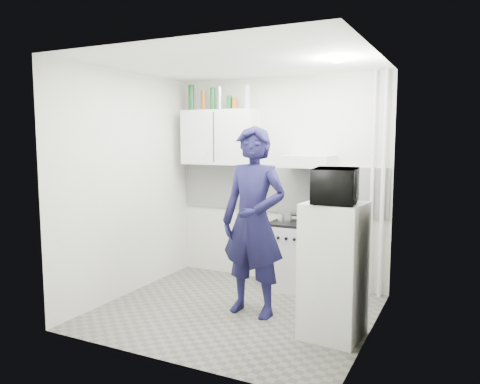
% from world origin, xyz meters
% --- Properties ---
extents(floor, '(2.80, 2.80, 0.00)m').
position_xyz_m(floor, '(0.00, 0.00, 0.00)').
color(floor, '#615F54').
rests_on(floor, ground).
extents(ceiling, '(2.80, 2.80, 0.00)m').
position_xyz_m(ceiling, '(0.00, 0.00, 2.60)').
color(ceiling, white).
rests_on(ceiling, wall_back).
extents(wall_back, '(2.80, 0.00, 2.80)m').
position_xyz_m(wall_back, '(0.00, 1.25, 1.30)').
color(wall_back, silver).
rests_on(wall_back, floor).
extents(wall_left, '(0.00, 2.60, 2.60)m').
position_xyz_m(wall_left, '(-1.40, 0.00, 1.30)').
color(wall_left, silver).
rests_on(wall_left, floor).
extents(wall_right, '(0.00, 2.60, 2.60)m').
position_xyz_m(wall_right, '(1.40, 0.00, 1.30)').
color(wall_right, silver).
rests_on(wall_right, floor).
extents(person, '(0.75, 0.53, 1.96)m').
position_xyz_m(person, '(0.20, 0.05, 0.98)').
color(person, '#131234').
rests_on(person, floor).
extents(stove, '(0.50, 0.50, 0.79)m').
position_xyz_m(stove, '(0.25, 1.00, 0.40)').
color(stove, silver).
rests_on(stove, floor).
extents(fridge, '(0.56, 0.56, 1.26)m').
position_xyz_m(fridge, '(1.10, -0.14, 0.63)').
color(fridge, silver).
rests_on(fridge, floor).
extents(stove_top, '(0.48, 0.48, 0.03)m').
position_xyz_m(stove_top, '(0.25, 1.00, 0.81)').
color(stove_top, black).
rests_on(stove_top, stove).
extents(saucepan, '(0.18, 0.18, 0.10)m').
position_xyz_m(saucepan, '(0.16, 1.05, 0.87)').
color(saucepan, silver).
rests_on(saucepan, stove_top).
extents(microwave, '(0.62, 0.47, 0.31)m').
position_xyz_m(microwave, '(1.10, -0.14, 1.42)').
color(microwave, black).
rests_on(microwave, fridge).
extents(bottle_a, '(0.08, 0.08, 0.34)m').
position_xyz_m(bottle_a, '(-1.19, 1.07, 2.37)').
color(bottle_a, '#144C1E').
rests_on(bottle_a, upper_cabinet).
extents(bottle_b, '(0.07, 0.07, 0.26)m').
position_xyz_m(bottle_b, '(-1.00, 1.07, 2.33)').
color(bottle_b, brown).
rests_on(bottle_b, upper_cabinet).
extents(bottle_c, '(0.07, 0.07, 0.29)m').
position_xyz_m(bottle_c, '(-0.86, 1.07, 2.34)').
color(bottle_c, '#144C1E').
rests_on(bottle_c, upper_cabinet).
extents(bottle_d, '(0.07, 0.07, 0.29)m').
position_xyz_m(bottle_d, '(-0.76, 1.07, 2.35)').
color(bottle_d, silver).
rests_on(bottle_d, upper_cabinet).
extents(canister_a, '(0.07, 0.07, 0.18)m').
position_xyz_m(canister_a, '(-0.62, 1.07, 2.29)').
color(canister_a, '#144C1E').
rests_on(canister_a, upper_cabinet).
extents(canister_b, '(0.08, 0.08, 0.15)m').
position_xyz_m(canister_b, '(-0.54, 1.07, 2.27)').
color(canister_b, brown).
rests_on(canister_b, upper_cabinet).
extents(bottle_e, '(0.07, 0.07, 0.30)m').
position_xyz_m(bottle_e, '(-0.36, 1.07, 2.35)').
color(bottle_e, '#B2B7BC').
rests_on(bottle_e, upper_cabinet).
extents(upper_cabinet, '(1.00, 0.35, 0.70)m').
position_xyz_m(upper_cabinet, '(-0.75, 1.07, 1.85)').
color(upper_cabinet, silver).
rests_on(upper_cabinet, wall_back).
extents(range_hood, '(0.60, 0.50, 0.14)m').
position_xyz_m(range_hood, '(0.45, 1.00, 1.57)').
color(range_hood, silver).
rests_on(range_hood, wall_back).
extents(backsplash, '(2.74, 0.03, 0.60)m').
position_xyz_m(backsplash, '(0.00, 1.24, 1.20)').
color(backsplash, white).
rests_on(backsplash, wall_back).
extents(pipe_a, '(0.05, 0.05, 2.60)m').
position_xyz_m(pipe_a, '(1.30, 1.17, 1.30)').
color(pipe_a, silver).
rests_on(pipe_a, floor).
extents(pipe_b, '(0.04, 0.04, 2.60)m').
position_xyz_m(pipe_b, '(1.18, 1.17, 1.30)').
color(pipe_b, silver).
rests_on(pipe_b, floor).
extents(ceiling_spot_fixture, '(0.10, 0.10, 0.02)m').
position_xyz_m(ceiling_spot_fixture, '(1.00, 0.20, 2.57)').
color(ceiling_spot_fixture, white).
rests_on(ceiling_spot_fixture, ceiling).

